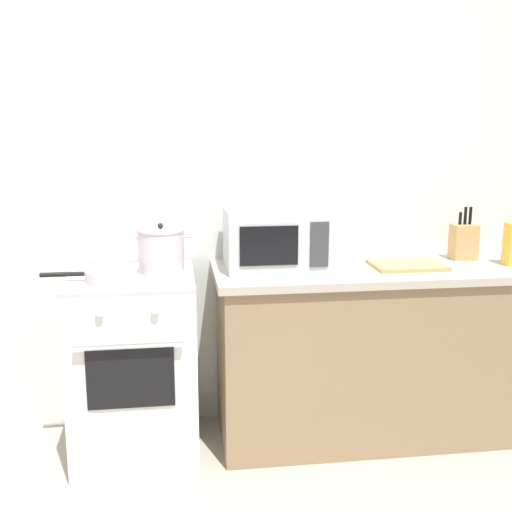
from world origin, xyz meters
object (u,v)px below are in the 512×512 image
Objects in this scene: knife_block at (464,241)px; frying_pan at (110,275)px; stock_pot at (161,250)px; cutting_board at (407,265)px; stove at (135,365)px; microwave at (275,239)px.

frying_pan is at bearing -173.43° from knife_block.
stock_pot is 1.25m from cutting_board.
cutting_board is (1.24, -0.06, -0.10)m from stock_pot.
knife_block reaches higher than stove.
cutting_board is (1.39, 0.00, 0.47)m from stove.
microwave reaches higher than stove.
stove is at bearing -175.41° from knife_block.
knife_block reaches higher than frying_pan.
stock_pot is 1.61m from knife_block.
stove is at bearing -179.95° from cutting_board.
stove is 0.59m from stock_pot.
knife_block is (1.85, 0.21, 0.07)m from frying_pan.
stock_pot is 1.11× the size of knife_block.
knife_block is at bearing 20.87° from cutting_board.
stock_pot is at bearing 28.24° from frying_pan.
microwave is 1.76× the size of knife_block.
cutting_board is at bearing -2.56° from stock_pot.
frying_pan is at bearing -151.76° from stock_pot.
cutting_board is (0.67, -0.08, -0.14)m from microwave.
cutting_board is at bearing -159.13° from knife_block.
microwave reaches higher than cutting_board.
frying_pan is 1.49m from cutting_board.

